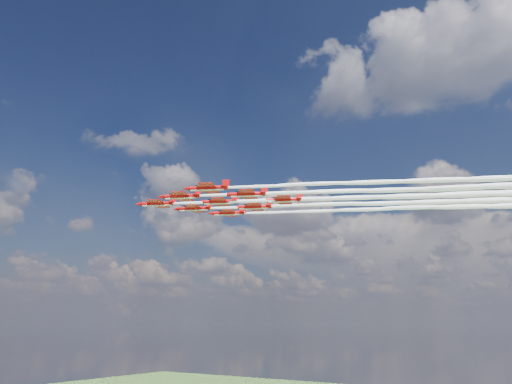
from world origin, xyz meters
TOP-DOWN VIEW (x-y plane):
  - jet_lead at (37.12, 17.48)m, footprint 102.35×54.71m
  - jet_row2_port at (48.62, 14.92)m, footprint 102.35×54.71m
  - jet_row2_starb at (41.83, 28.28)m, footprint 102.35×54.71m
  - jet_row3_port at (60.12, 12.37)m, footprint 102.35×54.71m
  - jet_row3_centre at (53.33, 25.72)m, footprint 102.35×54.71m
  - jet_row3_starb at (46.54, 39.08)m, footprint 102.35×54.71m
  - jet_row4_port at (64.83, 23.17)m, footprint 102.35×54.71m
  - jet_row4_starb at (58.04, 36.53)m, footprint 102.35×54.71m
  - jet_tail at (69.54, 33.97)m, footprint 102.35×54.71m

SIDE VIEW (x-z plane):
  - jet_lead at x=37.12m, z-range 80.33..83.40m
  - jet_row2_port at x=48.62m, z-range 80.33..83.40m
  - jet_row2_starb at x=41.83m, z-range 80.33..83.40m
  - jet_row3_port at x=60.12m, z-range 80.33..83.40m
  - jet_row3_centre at x=53.33m, z-range 80.33..83.40m
  - jet_row3_starb at x=46.54m, z-range 80.33..83.40m
  - jet_row4_port at x=64.83m, z-range 80.33..83.40m
  - jet_row4_starb at x=58.04m, z-range 80.33..83.40m
  - jet_tail at x=69.54m, z-range 80.33..83.40m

